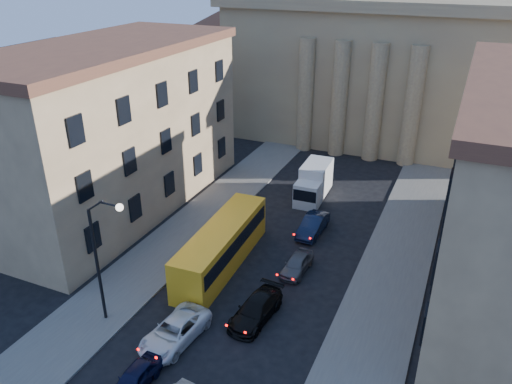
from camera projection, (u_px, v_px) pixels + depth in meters
sidewalk_left at (176, 241)px, 40.78m from camera, size 5.00×60.00×0.15m
sidewalk_right at (385, 293)px, 34.59m from camera, size 5.00×60.00×0.15m
church at (384, 36)px, 63.52m from camera, size 68.02×28.76×36.60m
building_left at (112, 128)px, 44.01m from camera, size 11.60×26.60×14.70m
street_lamp at (102, 251)px, 29.72m from camera, size 2.62×0.44×8.83m
car_left_near at (135, 378)px, 26.88m from camera, size 1.57×3.71×1.25m
car_left_mid at (175, 331)px, 30.11m from camera, size 2.86×5.34×1.43m
car_right_mid at (256, 309)px, 31.95m from camera, size 2.43×5.07×1.43m
car_right_far at (297, 264)px, 36.77m from camera, size 1.70×3.90×1.31m
car_right_distant at (313, 225)px, 41.81m from camera, size 1.73×4.60×1.50m
city_bus at (222, 245)px, 37.09m from camera, size 3.15×11.65×3.25m
box_truck at (314, 183)px, 47.66m from camera, size 2.51×5.98×3.24m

